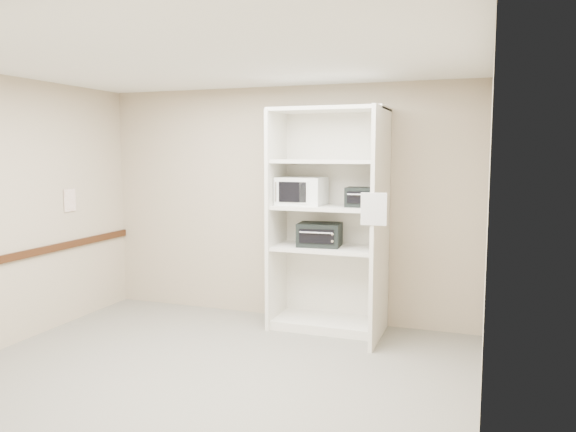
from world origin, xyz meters
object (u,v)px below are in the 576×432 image
(shelving_unit, at_px, (332,228))
(microwave, at_px, (301,191))
(toaster_oven_upper, at_px, (363,197))
(toaster_oven_lower, at_px, (320,235))

(shelving_unit, xyz_separation_m, microwave, (-0.36, 0.01, 0.39))
(shelving_unit, relative_size, toaster_oven_upper, 6.72)
(shelving_unit, height_order, toaster_oven_lower, shelving_unit)
(microwave, relative_size, toaster_oven_lower, 1.10)
(toaster_oven_lower, bearing_deg, toaster_oven_upper, -5.68)
(shelving_unit, bearing_deg, microwave, 179.04)
(shelving_unit, distance_m, toaster_oven_lower, 0.17)
(toaster_oven_upper, height_order, toaster_oven_lower, toaster_oven_upper)
(shelving_unit, distance_m, microwave, 0.53)
(microwave, relative_size, toaster_oven_upper, 1.41)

